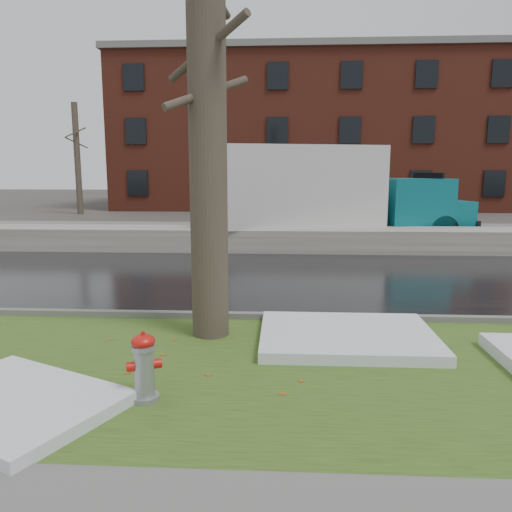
# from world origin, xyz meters

# --- Properties ---
(ground) EXTENTS (120.00, 120.00, 0.00)m
(ground) POSITION_xyz_m (0.00, 0.00, 0.00)
(ground) COLOR #47423D
(ground) RESTS_ON ground
(verge) EXTENTS (60.00, 4.50, 0.04)m
(verge) POSITION_xyz_m (0.00, -1.25, 0.02)
(verge) COLOR #2E4A18
(verge) RESTS_ON ground
(road) EXTENTS (60.00, 7.00, 0.03)m
(road) POSITION_xyz_m (0.00, 4.50, 0.01)
(road) COLOR black
(road) RESTS_ON ground
(parking_lot) EXTENTS (60.00, 9.00, 0.03)m
(parking_lot) POSITION_xyz_m (0.00, 13.00, 0.01)
(parking_lot) COLOR slate
(parking_lot) RESTS_ON ground
(curb) EXTENTS (60.00, 0.15, 0.14)m
(curb) POSITION_xyz_m (0.00, 1.00, 0.07)
(curb) COLOR slate
(curb) RESTS_ON ground
(snowbank) EXTENTS (60.00, 1.60, 0.75)m
(snowbank) POSITION_xyz_m (0.00, 8.70, 0.38)
(snowbank) COLOR #ACA79D
(snowbank) RESTS_ON ground
(brick_building) EXTENTS (26.00, 12.00, 10.00)m
(brick_building) POSITION_xyz_m (2.00, 30.00, 5.00)
(brick_building) COLOR maroon
(brick_building) RESTS_ON ground
(bg_tree_left) EXTENTS (1.40, 1.62, 6.50)m
(bg_tree_left) POSITION_xyz_m (-12.00, 22.00, 3.33)
(bg_tree_left) COLOR brown
(bg_tree_left) RESTS_ON ground
(bg_tree_center) EXTENTS (1.40, 1.62, 6.50)m
(bg_tree_center) POSITION_xyz_m (-6.00, 26.00, 3.33)
(bg_tree_center) COLOR brown
(bg_tree_center) RESTS_ON ground
(fire_hydrant) EXTENTS (0.40, 0.38, 0.81)m
(fire_hydrant) POSITION_xyz_m (-1.32, -2.20, 0.47)
(fire_hydrant) COLOR gray
(fire_hydrant) RESTS_ON verge
(tree) EXTENTS (1.40, 1.54, 7.15)m
(tree) POSITION_xyz_m (-0.91, 0.13, 3.64)
(tree) COLOR brown
(tree) RESTS_ON verge
(box_truck) EXTENTS (10.29, 4.50, 3.41)m
(box_truck) POSITION_xyz_m (1.80, 9.95, 1.80)
(box_truck) COLOR black
(box_truck) RESTS_ON ground
(worker) EXTENTS (0.74, 0.59, 1.77)m
(worker) POSITION_xyz_m (-1.87, 8.10, 1.63)
(worker) COLOR black
(worker) RESTS_ON snowbank
(snow_patch_near) EXTENTS (2.60, 2.00, 0.16)m
(snow_patch_near) POSITION_xyz_m (1.20, -0.10, 0.12)
(snow_patch_near) COLOR silver
(snow_patch_near) RESTS_ON verge
(snow_patch_far) EXTENTS (2.67, 2.39, 0.14)m
(snow_patch_far) POSITION_xyz_m (-2.70, -2.50, 0.11)
(snow_patch_far) COLOR silver
(snow_patch_far) RESTS_ON verge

